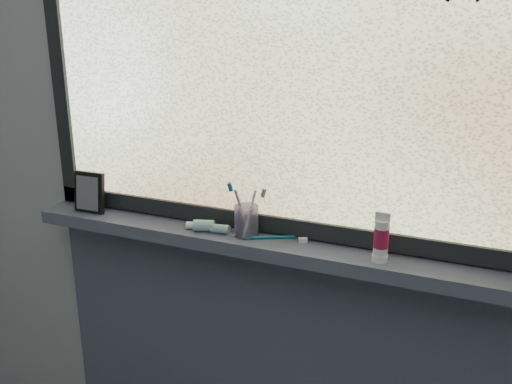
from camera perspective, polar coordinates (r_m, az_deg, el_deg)
name	(u,v)px	position (r m, az deg, el deg)	size (l,w,h in m)	color
wall_back	(295,156)	(1.59, 3.97, 3.61)	(3.00, 0.01, 2.50)	#9EA3A8
windowsill	(285,248)	(1.61, 2.90, -5.65)	(1.62, 0.14, 0.04)	#45495C
window_pane	(295,54)	(1.53, 3.91, 13.64)	(1.50, 0.01, 1.00)	silver
frame_bottom	(291,226)	(1.63, 3.51, -3.41)	(1.60, 0.03, 0.05)	black
frame_left	(58,46)	(1.92, -19.21, 13.64)	(0.05, 0.03, 1.10)	black
vanity_mirror	(90,192)	(1.88, -16.31, -0.02)	(0.10, 0.05, 0.13)	black
toothpaste_tube	(210,227)	(1.67, -4.62, -3.47)	(0.19, 0.04, 0.03)	silver
toothbrush_cup	(246,221)	(1.63, -0.97, -2.88)	(0.07, 0.07, 0.09)	#9F91C0
toothbrush_lying	(271,236)	(1.62, 1.56, -4.47)	(0.20, 0.02, 0.01)	#0C6172
cream_tube	(381,235)	(1.49, 12.44, -4.27)	(0.04, 0.04, 0.10)	silver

